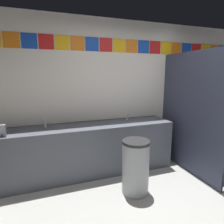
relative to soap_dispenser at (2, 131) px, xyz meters
The scene contains 9 objects.
ground_plane 2.64m from the soap_dispenser, 32.24° to the right, with size 10.10×10.10×0.00m, color #9E9E99.
wall_back 2.19m from the soap_dispenser, 13.42° to the left, with size 4.59×0.09×2.59m.
vanity_counter 1.35m from the soap_dispenser, ahead, with size 2.79×0.58×0.83m.
faucet_left 0.61m from the soap_dispenser, 25.44° to the left, with size 0.04×0.10×0.14m.
faucet_right 1.96m from the soap_dispenser, ahead, with size 0.04×0.10×0.14m.
soap_dispenser is the anchor object (origin of this frame).
stall_divider 3.06m from the soap_dispenser, 10.22° to the right, with size 0.92×1.49×2.02m.
toilet 3.35m from the soap_dispenser, ahead, with size 0.39×0.49×0.74m.
trash_bin 1.87m from the soap_dispenser, 19.07° to the right, with size 0.38×0.38×0.77m.
Camera 1 is at (-1.54, -1.50, 1.66)m, focal length 30.90 mm.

